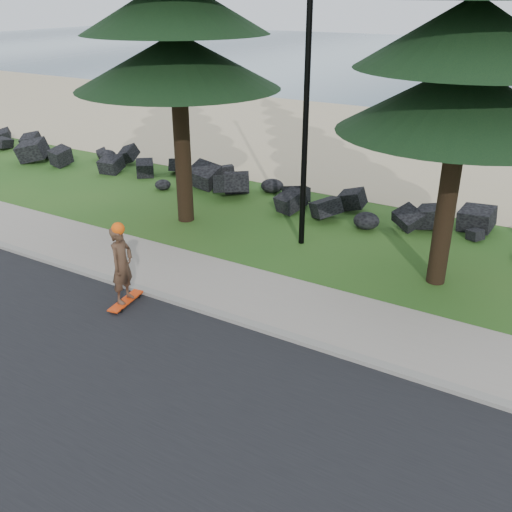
{
  "coord_description": "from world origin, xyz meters",
  "views": [
    {
      "loc": [
        5.81,
        -8.82,
        5.8
      ],
      "look_at": [
        0.56,
        0.0,
        1.04
      ],
      "focal_mm": 40.0,
      "sensor_mm": 36.0,
      "label": 1
    }
  ],
  "objects": [
    {
      "name": "ground",
      "position": [
        0.0,
        0.0,
        0.0
      ],
      "size": [
        160.0,
        160.0,
        0.0
      ],
      "primitive_type": "plane",
      "color": "#25551A",
      "rests_on": "ground"
    },
    {
      "name": "beach_sand",
      "position": [
        0.0,
        14.5,
        0.01
      ],
      "size": [
        160.0,
        15.0,
        0.01
      ],
      "primitive_type": "cube",
      "color": "tan",
      "rests_on": "ground"
    },
    {
      "name": "kerb",
      "position": [
        0.0,
        -0.9,
        0.05
      ],
      "size": [
        160.0,
        0.2,
        0.1
      ],
      "primitive_type": "cube",
      "color": "gray",
      "rests_on": "ground"
    },
    {
      "name": "road",
      "position": [
        0.0,
        -4.5,
        0.01
      ],
      "size": [
        160.0,
        7.0,
        0.02
      ],
      "primitive_type": "cube",
      "color": "black",
      "rests_on": "ground"
    },
    {
      "name": "lamp_post",
      "position": [
        0.0,
        3.2,
        4.13
      ],
      "size": [
        0.25,
        0.14,
        8.14
      ],
      "color": "black",
      "rests_on": "ground"
    },
    {
      "name": "seawall_boulders",
      "position": [
        0.0,
        5.6,
        0.0
      ],
      "size": [
        60.0,
        2.4,
        1.1
      ],
      "primitive_type": null,
      "color": "black",
      "rests_on": "ground"
    },
    {
      "name": "skateboarder",
      "position": [
        -1.64,
        -1.47,
        0.9
      ],
      "size": [
        0.46,
        0.98,
        1.78
      ],
      "rotation": [
        0.0,
        0.0,
        1.72
      ],
      "color": "red",
      "rests_on": "ground"
    },
    {
      "name": "sidewalk",
      "position": [
        0.0,
        0.2,
        0.04
      ],
      "size": [
        160.0,
        2.0,
        0.08
      ],
      "primitive_type": "cube",
      "color": "gray",
      "rests_on": "ground"
    }
  ]
}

